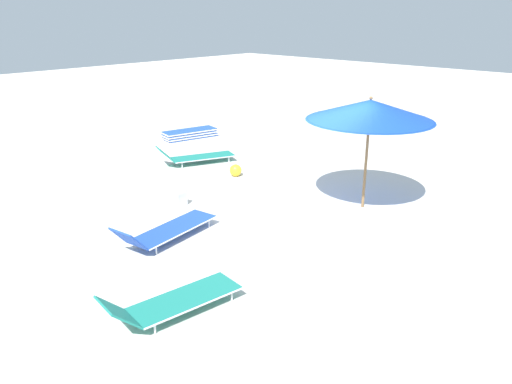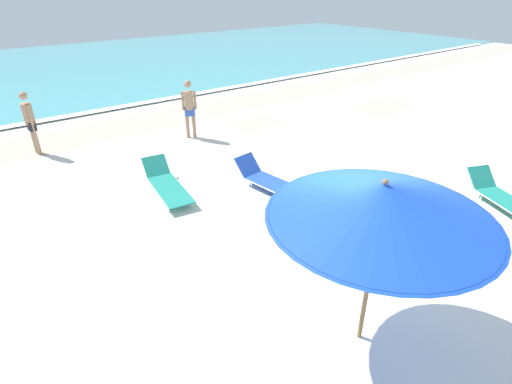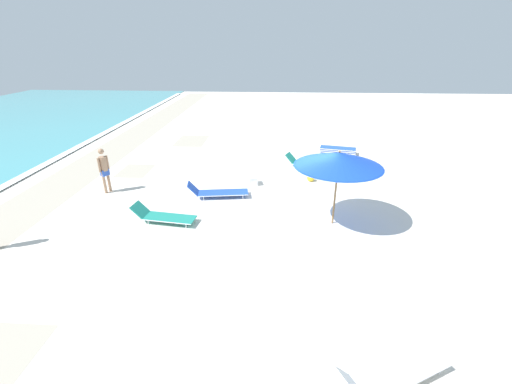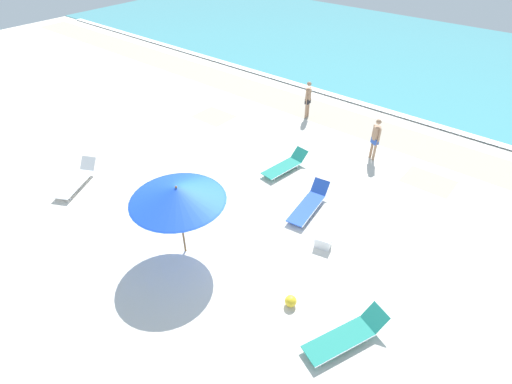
# 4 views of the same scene
# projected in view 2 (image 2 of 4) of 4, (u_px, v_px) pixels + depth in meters

# --- Properties ---
(ground_plane) EXTENTS (60.00, 60.00, 0.16)m
(ground_plane) POSITION_uv_depth(u_px,v_px,m) (331.00, 265.00, 7.10)
(ground_plane) COLOR silver
(ocean_water) EXTENTS (60.00, 18.78, 0.07)m
(ocean_water) POSITION_uv_depth(u_px,v_px,m) (51.00, 70.00, 21.56)
(ocean_water) COLOR teal
(ocean_water) RESTS_ON ground_plane
(beach_umbrella) EXTENTS (2.69, 2.69, 2.46)m
(beach_umbrella) POSITION_uv_depth(u_px,v_px,m) (382.00, 202.00, 4.55)
(beach_umbrella) COLOR olive
(beach_umbrella) RESTS_ON ground_plane
(sun_lounger_under_umbrella) EXTENTS (1.40, 2.25, 0.57)m
(sun_lounger_under_umbrella) POSITION_uv_depth(u_px,v_px,m) (509.00, 201.00, 8.54)
(sun_lounger_under_umbrella) COLOR #1E8475
(sun_lounger_under_umbrella) RESTS_ON ground_plane
(sun_lounger_beside_umbrella) EXTENTS (0.91, 2.31, 0.60)m
(sun_lounger_beside_umbrella) POSITION_uv_depth(u_px,v_px,m) (274.00, 183.00, 9.28)
(sun_lounger_beside_umbrella) COLOR blue
(sun_lounger_beside_umbrella) RESTS_ON ground_plane
(sun_lounger_near_water_left) EXTENTS (0.88, 2.13, 0.56)m
(sun_lounger_near_water_left) POSITION_uv_depth(u_px,v_px,m) (167.00, 184.00, 9.21)
(sun_lounger_near_water_left) COLOR #1E8475
(sun_lounger_near_water_left) RESTS_ON ground_plane
(beachgoer_wading_adult) EXTENTS (0.27, 0.45, 1.76)m
(beachgoer_wading_adult) POSITION_uv_depth(u_px,v_px,m) (30.00, 120.00, 10.91)
(beachgoer_wading_adult) COLOR #A37A5B
(beachgoer_wading_adult) RESTS_ON ground_plane
(beachgoer_shoreline_child) EXTENTS (0.41, 0.30, 1.76)m
(beachgoer_shoreline_child) POSITION_uv_depth(u_px,v_px,m) (189.00, 106.00, 12.08)
(beachgoer_shoreline_child) COLOR #A37A5B
(beachgoer_shoreline_child) RESTS_ON ground_plane
(beach_ball) EXTENTS (0.32, 0.32, 0.32)m
(beach_ball) POSITION_uv_depth(u_px,v_px,m) (468.00, 228.00, 7.70)
(beach_ball) COLOR yellow
(beach_ball) RESTS_ON ground_plane
(cooler_box) EXTENTS (0.57, 0.46, 0.37)m
(cooler_box) POSITION_uv_depth(u_px,v_px,m) (354.00, 188.00, 9.13)
(cooler_box) COLOR white
(cooler_box) RESTS_ON ground_plane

